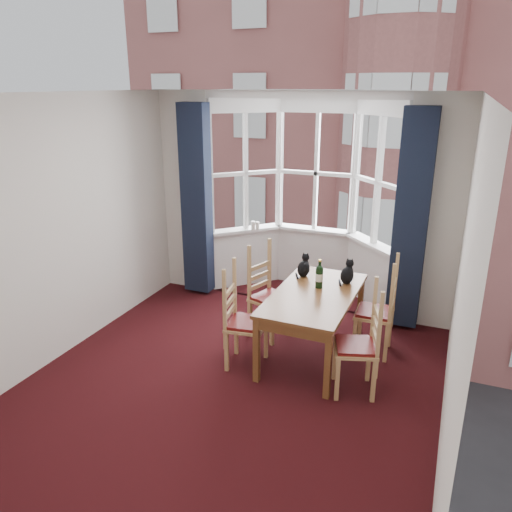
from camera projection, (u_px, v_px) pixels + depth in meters
The scene contains 22 objects.
floor at pixel (227, 389), 4.96m from camera, with size 4.50×4.50×0.00m, color black.
ceiling at pixel (220, 93), 4.04m from camera, with size 4.50×4.50×0.00m, color white.
wall_left at pixel (52, 232), 5.22m from camera, with size 4.50×4.50×0.00m, color silver.
wall_right at pixel (461, 289), 3.78m from camera, with size 4.50×4.50×0.00m, color silver.
wall_near at pixel (31, 391), 2.54m from camera, with size 4.00×4.00×0.00m, color silver.
wall_back_pier_left at pixel (188, 194), 7.06m from camera, with size 0.70×0.12×2.80m, color silver.
wall_back_pier_right at pixel (433, 216), 5.87m from camera, with size 0.70×0.12×2.80m, color silver.
bay_window at pixel (311, 196), 6.91m from camera, with size 2.76×0.94×2.80m.
curtain_left at pixel (197, 201), 6.84m from camera, with size 0.38×0.22×2.60m, color #161E32.
curtain_right at pixel (411, 222), 5.82m from camera, with size 0.38×0.22×2.60m, color #161E32.
dining_table at pixel (314, 300), 5.38m from camera, with size 0.85×1.57×0.75m.
chair_left_near at pixel (238, 323), 5.28m from camera, with size 0.46×0.47×0.92m.
chair_left_far at pixel (265, 297), 5.94m from camera, with size 0.52×0.53×0.92m.
chair_right_near at pixel (365, 348), 4.79m from camera, with size 0.51×0.52×0.92m.
chair_right_far at pixel (383, 315), 5.48m from camera, with size 0.41×0.43×0.92m.
cat_left at pixel (304, 267), 5.80m from camera, with size 0.14×0.20×0.28m.
cat_right at pixel (347, 274), 5.59m from camera, with size 0.17×0.22×0.28m.
wine_bottle at pixel (319, 275), 5.45m from camera, with size 0.08×0.08×0.32m.
candle_tall at pixel (253, 225), 7.21m from camera, with size 0.06×0.06×0.12m, color white.
candle_short at pixel (257, 226), 7.22m from camera, with size 0.06×0.06×0.11m, color white.
street at pixel (426, 216), 35.10m from camera, with size 80.00×80.00×0.00m, color #333335.
tenement_building at pixel (406, 124), 16.68m from camera, with size 18.40×7.80×15.20m.
Camera 1 is at (1.89, -3.82, 2.88)m, focal length 35.00 mm.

